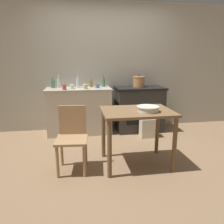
% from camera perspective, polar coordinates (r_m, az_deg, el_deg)
% --- Properties ---
extents(ground_plane, '(14.00, 14.00, 0.00)m').
position_cam_1_polar(ground_plane, '(3.34, 1.50, -11.89)').
color(ground_plane, '#896B4C').
extents(wall_back, '(8.00, 0.07, 2.55)m').
position_cam_1_polar(wall_back, '(4.58, -2.17, 11.63)').
color(wall_back, '#B2AD9E').
rests_on(wall_back, ground_plane).
extents(counter_cabinet, '(1.25, 0.58, 0.89)m').
position_cam_1_polar(counter_cabinet, '(4.35, -8.52, 0.34)').
color(counter_cabinet, beige).
rests_on(counter_cabinet, ground_plane).
extents(stove, '(0.96, 0.62, 0.89)m').
position_cam_1_polar(stove, '(4.51, 7.07, 0.88)').
color(stove, '#2D2B28').
rests_on(stove, ground_plane).
extents(work_table, '(0.93, 0.70, 0.78)m').
position_cam_1_polar(work_table, '(2.96, 6.49, -1.96)').
color(work_table, brown).
rests_on(work_table, ground_plane).
extents(chair, '(0.44, 0.44, 0.84)m').
position_cam_1_polar(chair, '(2.92, -10.36, -6.19)').
color(chair, '#A87F56').
rests_on(chair, ground_plane).
extents(flour_sack, '(0.29, 0.20, 0.36)m').
position_cam_1_polar(flour_sack, '(4.18, 9.35, -4.06)').
color(flour_sack, beige).
rests_on(flour_sack, ground_plane).
extents(stock_pot, '(0.24, 0.24, 0.23)m').
position_cam_1_polar(stock_pot, '(4.42, 7.01, 7.89)').
color(stock_pot, '#B77A47').
rests_on(stock_pot, stove).
extents(mixing_bowl_large, '(0.29, 0.29, 0.07)m').
position_cam_1_polar(mixing_bowl_large, '(2.87, 9.38, 0.91)').
color(mixing_bowl_large, silver).
rests_on(mixing_bowl_large, work_table).
extents(bottle_far_left, '(0.07, 0.07, 0.22)m').
position_cam_1_polar(bottle_far_left, '(4.45, -2.25, 7.71)').
color(bottle_far_left, '#517F5B').
rests_on(bottle_far_left, counter_cabinet).
extents(bottle_left, '(0.07, 0.07, 0.17)m').
position_cam_1_polar(bottle_left, '(4.41, -5.54, 7.33)').
color(bottle_left, olive).
rests_on(bottle_left, counter_cabinet).
extents(bottle_mid_left, '(0.06, 0.06, 0.27)m').
position_cam_1_polar(bottle_mid_left, '(4.32, -8.88, 7.65)').
color(bottle_mid_left, silver).
rests_on(bottle_mid_left, counter_cabinet).
extents(bottle_center_left, '(0.06, 0.06, 0.26)m').
position_cam_1_polar(bottle_center_left, '(4.38, -13.73, 7.45)').
color(bottle_center_left, silver).
rests_on(bottle_center_left, counter_cabinet).
extents(bottle_center, '(0.08, 0.08, 0.20)m').
position_cam_1_polar(bottle_center, '(4.41, -15.21, 7.07)').
color(bottle_center, '#517F5B').
rests_on(bottle_center, counter_cabinet).
extents(cup_center_right, '(0.09, 0.09, 0.09)m').
position_cam_1_polar(cup_center_right, '(4.12, -7.03, 6.57)').
color(cup_center_right, beige).
rests_on(cup_center_right, counter_cabinet).
extents(cup_mid_right, '(0.08, 0.08, 0.08)m').
position_cam_1_polar(cup_mid_right, '(4.26, -3.82, 6.80)').
color(cup_mid_right, '#4C6B99').
rests_on(cup_mid_right, counter_cabinet).
extents(cup_right, '(0.09, 0.09, 0.08)m').
position_cam_1_polar(cup_right, '(4.20, -10.41, 6.50)').
color(cup_right, silver).
rests_on(cup_right, counter_cabinet).
extents(cup_far_right, '(0.07, 0.07, 0.10)m').
position_cam_1_polar(cup_far_right, '(4.08, -12.37, 6.36)').
color(cup_far_right, '#B74C42').
rests_on(cup_far_right, counter_cabinet).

